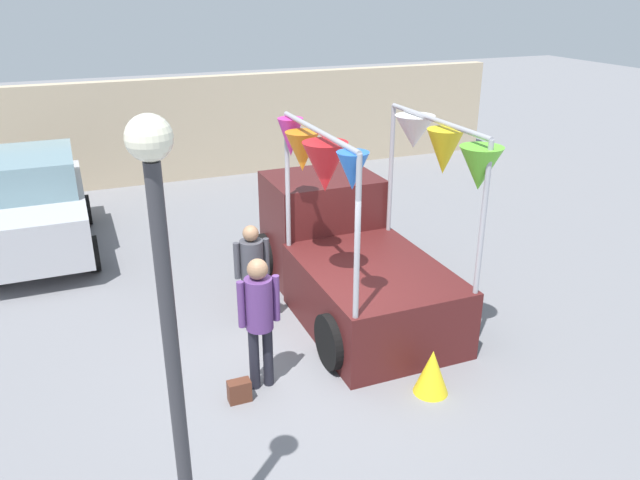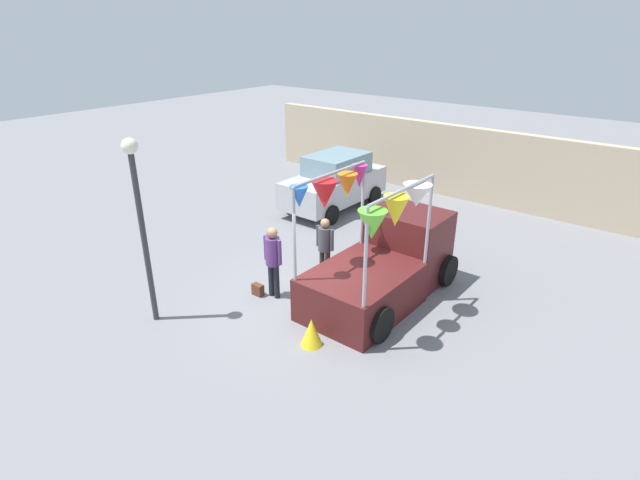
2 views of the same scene
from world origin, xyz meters
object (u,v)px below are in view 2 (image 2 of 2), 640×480
(parked_car, at_px, (335,182))
(folded_kite_bundle_sunflower, at_px, (312,332))
(person_customer, at_px, (273,255))
(street_lamp, at_px, (139,208))
(vendor_truck, at_px, (386,259))
(person_vendor, at_px, (325,243))
(handbag, at_px, (258,290))

(parked_car, bearing_deg, folded_kite_bundle_sunflower, -55.88)
(person_customer, bearing_deg, street_lamp, -119.97)
(vendor_truck, distance_m, folded_kite_bundle_sunflower, 2.76)
(person_vendor, bearing_deg, street_lamp, -113.82)
(person_vendor, bearing_deg, folded_kite_bundle_sunflower, -56.89)
(vendor_truck, height_order, person_vendor, vendor_truck)
(person_customer, xyz_separation_m, street_lamp, (-1.35, -2.34, 1.53))
(street_lamp, height_order, folded_kite_bundle_sunflower, street_lamp)
(person_customer, relative_size, person_vendor, 1.10)
(vendor_truck, relative_size, handbag, 14.80)
(parked_car, relative_size, street_lamp, 1.00)
(vendor_truck, xyz_separation_m, person_customer, (-1.95, -1.76, 0.16))
(parked_car, distance_m, person_customer, 6.29)
(person_vendor, bearing_deg, parked_car, 124.69)
(handbag, bearing_deg, vendor_truck, 40.39)
(person_customer, height_order, street_lamp, street_lamp)
(street_lamp, bearing_deg, handbag, 64.96)
(vendor_truck, xyz_separation_m, folded_kite_bundle_sunflower, (-0.03, -2.69, -0.62))
(person_vendor, relative_size, folded_kite_bundle_sunflower, 2.68)
(handbag, bearing_deg, parked_car, 110.71)
(vendor_truck, relative_size, parked_car, 1.04)
(person_customer, xyz_separation_m, handbag, (-0.35, -0.20, -0.93))
(handbag, distance_m, folded_kite_bundle_sunflower, 2.39)
(person_vendor, relative_size, street_lamp, 0.40)
(vendor_truck, bearing_deg, street_lamp, -128.86)
(person_customer, xyz_separation_m, person_vendor, (0.34, 1.49, -0.11))
(person_customer, relative_size, folded_kite_bundle_sunflower, 2.94)
(parked_car, distance_m, folded_kite_bundle_sunflower, 8.07)
(handbag, bearing_deg, folded_kite_bundle_sunflower, -17.81)
(folded_kite_bundle_sunflower, bearing_deg, person_customer, 154.18)
(person_customer, bearing_deg, person_vendor, 77.08)
(handbag, xyz_separation_m, street_lamp, (-1.00, -2.14, 2.46))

